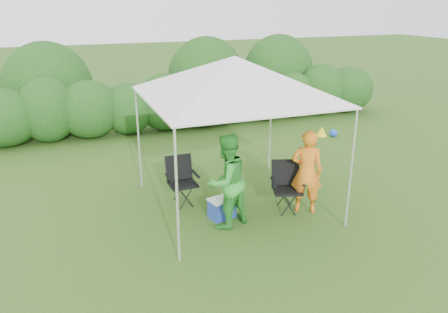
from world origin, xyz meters
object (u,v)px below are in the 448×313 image
object	(u,v)px
cooler	(222,208)
woman	(226,181)
man	(307,172)
canopy	(235,77)
chair_right	(286,183)
chair_left	(181,177)

from	to	relation	value
cooler	woman	bearing A→B (deg)	-108.47
man	cooler	size ratio (longest dim) A/B	3.04
canopy	man	size ratio (longest dim) A/B	1.97
chair_right	man	world-z (taller)	man
chair_left	woman	size ratio (longest dim) A/B	0.56
chair_left	chair_right	bearing A→B (deg)	-30.25
chair_left	cooler	distance (m)	1.08
man	woman	bearing A→B (deg)	32.10
canopy	cooler	distance (m)	2.35
chair_left	woman	bearing A→B (deg)	-69.56
canopy	cooler	world-z (taller)	canopy
man	canopy	bearing A→B (deg)	-0.18
man	cooler	xyz separation A→B (m)	(-1.54, 0.30, -0.59)
woman	chair_left	bearing A→B (deg)	-90.01
man	woman	distance (m)	1.56
woman	cooler	world-z (taller)	woman
woman	man	bearing A→B (deg)	157.82
chair_left	man	size ratio (longest dim) A/B	0.59
canopy	chair_right	world-z (taller)	canopy
chair_right	cooler	world-z (taller)	chair_right
chair_left	woman	distance (m)	1.32
canopy	chair_left	size ratio (longest dim) A/B	3.35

